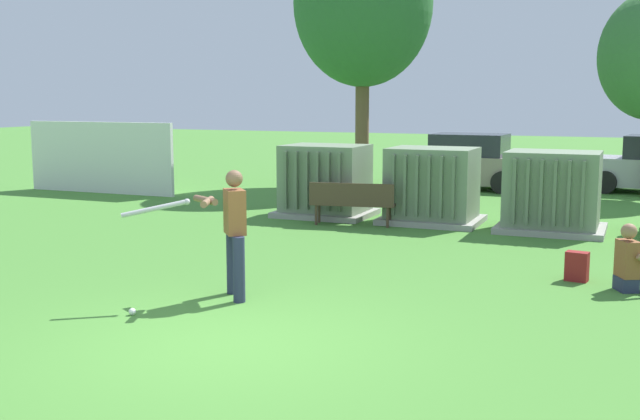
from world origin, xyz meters
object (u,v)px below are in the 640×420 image
parked_car_leftmost (466,163)px  transformer_west (325,182)px  transformer_mid_west (432,186)px  transformer_mid_east (552,193)px  batter (231,227)px  backpack (577,267)px  sports_ball (132,312)px  seated_spectator (634,265)px  park_bench (352,201)px

parked_car_leftmost → transformer_west: bearing=-105.5°
transformer_mid_west → transformer_west: bearing=179.6°
transformer_west → transformer_mid_east: same height
batter → parked_car_leftmost: size_ratio=0.41×
backpack → parked_car_leftmost: parked_car_leftmost is taller
transformer_mid_east → parked_car_leftmost: size_ratio=0.49×
transformer_mid_west → sports_ball: (-1.63, -8.44, -0.74)m
transformer_mid_east → sports_ball: bearing=-116.5°
transformer_mid_east → batter: bearing=-115.6°
transformer_mid_west → batter: size_ratio=1.21×
transformer_mid_west → seated_spectator: 6.27m
transformer_mid_east → parked_car_leftmost: 7.40m
transformer_west → transformer_mid_east: size_ratio=1.00×
transformer_mid_east → backpack: size_ratio=4.77×
transformer_mid_west → park_bench: bearing=-144.0°
transformer_mid_west → seated_spectator: size_ratio=2.18×
park_bench → backpack: (4.79, -3.34, -0.32)m
batter → seated_spectator: (5.02, 2.51, -0.60)m
transformer_west → parked_car_leftmost: same height
transformer_mid_west → seated_spectator: bearing=-48.8°
transformer_west → seated_spectator: bearing=-35.6°
sports_ball → transformer_mid_west: bearing=79.0°
transformer_west → park_bench: transformer_west is taller
transformer_west → park_bench: size_ratio=1.14×
batter → parked_car_leftmost: batter is taller
batter → sports_ball: bearing=-121.1°
transformer_west → batter: bearing=-77.6°
transformer_west → transformer_mid_east: 5.00m
backpack → parked_car_leftmost: 11.67m
transformer_west → backpack: 7.33m
transformer_west → transformer_mid_west: 2.49m
backpack → seated_spectator: bearing=-22.2°
transformer_mid_east → park_bench: (-3.95, -0.92, -0.25)m
transformer_mid_west → backpack: size_ratio=4.77×
transformer_west → transformer_mid_east: bearing=-1.7°
transformer_mid_east → park_bench: 4.07m
transformer_mid_west → parked_car_leftmost: (-0.68, 6.55, -0.04)m
transformer_west → transformer_mid_west: (2.49, -0.02, 0.00)m
transformer_mid_east → batter: batter is taller
transformer_mid_east → seated_spectator: bearing=-70.6°
park_bench → parked_car_leftmost: size_ratio=0.43×
seated_spectator → backpack: size_ratio=2.19×
transformer_mid_west → backpack: bearing=-52.7°
sports_ball → seated_spectator: seated_spectator is taller
backpack → batter: bearing=-146.2°
transformer_west → batter: size_ratio=1.21×
park_bench → seated_spectator: seated_spectator is taller
batter → sports_ball: 1.70m
batter → transformer_mid_west: bearing=82.9°
seated_spectator → transformer_mid_west: bearing=131.2°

